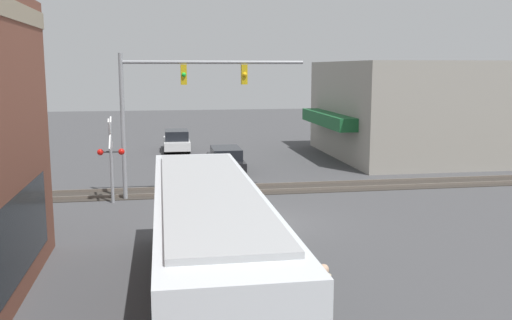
% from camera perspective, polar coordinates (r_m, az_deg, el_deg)
% --- Properties ---
extents(ground_plane, '(120.00, 120.00, 0.00)m').
position_cam_1_polar(ground_plane, '(22.26, 0.88, -6.25)').
color(ground_plane, '#424244').
extents(shop_building, '(12.66, 10.85, 6.34)m').
position_cam_1_polar(shop_building, '(39.61, 14.65, 4.91)').
color(shop_building, gray).
rests_on(shop_building, ground).
extents(city_bus, '(12.19, 2.59, 3.10)m').
position_cam_1_polar(city_bus, '(14.16, -4.75, -8.16)').
color(city_bus, silver).
rests_on(city_bus, ground).
extents(traffic_signal_gantry, '(0.42, 8.34, 6.58)m').
position_cam_1_polar(traffic_signal_gantry, '(26.05, -7.94, 6.73)').
color(traffic_signal_gantry, gray).
rests_on(traffic_signal_gantry, ground).
extents(crossing_signal, '(1.41, 1.18, 3.81)m').
position_cam_1_polar(crossing_signal, '(25.72, -14.30, 0.79)').
color(crossing_signal, gray).
rests_on(crossing_signal, ground).
extents(rail_track_near, '(2.60, 60.00, 0.15)m').
position_cam_1_polar(rail_track_near, '(28.01, -1.34, -2.96)').
color(rail_track_near, '#332D28').
rests_on(rail_track_near, ground).
extents(parked_car_black, '(4.90, 1.82, 1.37)m').
position_cam_1_polar(parked_car_black, '(33.27, -3.05, 0.06)').
color(parked_car_black, black).
rests_on(parked_car_black, ground).
extents(parked_car_white, '(4.57, 1.82, 1.53)m').
position_cam_1_polar(parked_car_white, '(41.39, -7.95, 1.87)').
color(parked_car_white, silver).
rests_on(parked_car_white, ground).
extents(pedestrian_near_bus, '(0.34, 0.34, 1.82)m').
position_cam_1_polar(pedestrian_near_bus, '(12.69, 6.70, -14.08)').
color(pedestrian_near_bus, black).
rests_on(pedestrian_near_bus, ground).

